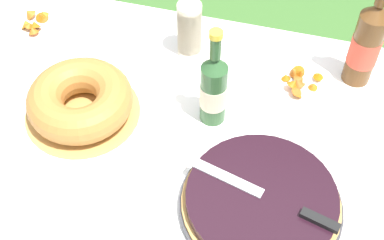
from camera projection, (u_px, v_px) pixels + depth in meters
The scene contains 10 objects.
garden_table at pixel (165, 177), 1.42m from camera, with size 1.48×1.15×0.78m.
tablecloth at pixel (164, 164), 1.37m from camera, with size 1.49×1.16×0.10m.
berry_tart at pixel (261, 202), 1.25m from camera, with size 0.39×0.39×0.06m.
serving_knife at pixel (274, 199), 1.22m from camera, with size 0.37×0.12×0.01m.
bundt_cake at pixel (80, 101), 1.42m from camera, with size 0.31×0.31×0.10m.
cup_stack at pixel (189, 29), 1.55m from camera, with size 0.07×0.07×0.18m.
cider_bottle_green at pixel (214, 88), 1.37m from camera, with size 0.07×0.07×0.30m.
cider_bottle_amber at pixel (366, 44), 1.45m from camera, with size 0.08×0.08×0.34m.
snack_plate_near at pixel (302, 85), 1.51m from camera, with size 0.19×0.19×0.06m.
snack_plate_right at pixel (31, 25), 1.68m from camera, with size 0.23×0.23×0.06m.
Camera 1 is at (0.28, -0.74, 1.90)m, focal length 50.00 mm.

